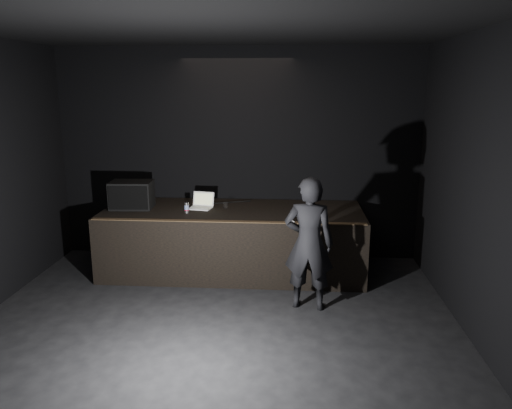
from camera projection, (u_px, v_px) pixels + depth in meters
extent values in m
plane|color=black|center=(204.00, 362.00, 5.32)|extent=(7.00, 7.00, 0.00)
cube|color=black|center=(238.00, 155.00, 8.31)|extent=(6.00, 0.10, 3.50)
cube|color=black|center=(195.00, 15.00, 4.51)|extent=(6.00, 7.00, 0.04)
cube|color=black|center=(233.00, 240.00, 7.85)|extent=(4.00, 1.50, 1.00)
cube|color=brown|center=(227.00, 221.00, 7.05)|extent=(3.92, 0.10, 0.01)
cube|color=black|center=(132.00, 195.00, 7.79)|extent=(0.66, 0.48, 0.42)
cube|color=black|center=(128.00, 198.00, 7.56)|extent=(0.60, 0.05, 0.36)
cylinder|color=black|center=(225.00, 203.00, 8.15)|extent=(0.84, 0.35, 0.02)
cube|color=white|center=(200.00, 208.00, 7.79)|extent=(0.38, 0.30, 0.02)
cube|color=silver|center=(200.00, 208.00, 7.78)|extent=(0.31, 0.19, 0.00)
cube|color=white|center=(204.00, 199.00, 7.90)|extent=(0.35, 0.14, 0.22)
cube|color=gold|center=(203.00, 199.00, 7.89)|extent=(0.31, 0.11, 0.18)
cylinder|color=silver|center=(187.00, 208.00, 7.51)|extent=(0.07, 0.07, 0.16)
cylinder|color=#1C3F9C|center=(187.00, 207.00, 7.51)|extent=(0.07, 0.07, 0.07)
cylinder|color=#B2102F|center=(187.00, 210.00, 7.52)|extent=(0.07, 0.07, 0.01)
cylinder|color=white|center=(226.00, 205.00, 7.80)|extent=(0.08, 0.08, 0.10)
cube|color=white|center=(290.00, 221.00, 7.04)|extent=(0.10, 0.16, 0.03)
imported|color=black|center=(309.00, 244.00, 6.45)|extent=(0.69, 0.50, 1.77)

